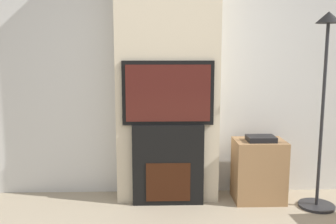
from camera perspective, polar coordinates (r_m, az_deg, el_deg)
The scene contains 6 objects.
wall_back at distance 3.80m, azimuth -0.15°, elevation 7.59°, with size 6.00×0.06×2.70m.
chimney_breast at distance 3.62m, azimuth -0.07°, elevation 7.51°, with size 0.98×0.31×2.70m.
fireplace at distance 3.62m, azimuth 0.00°, elevation -8.01°, with size 0.68×0.15×0.78m.
television at distance 3.48m, azimuth 0.00°, elevation 2.92°, with size 0.85×0.07×0.60m.
floor_lamp at distance 3.66m, azimuth 22.63°, elevation 2.51°, with size 0.34×0.34×1.80m.
media_stand at distance 3.81m, azimuth 13.65°, elevation -8.54°, with size 0.48×0.36×0.66m.
Camera 1 is at (-0.10, -1.77, 1.44)m, focal length 40.00 mm.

